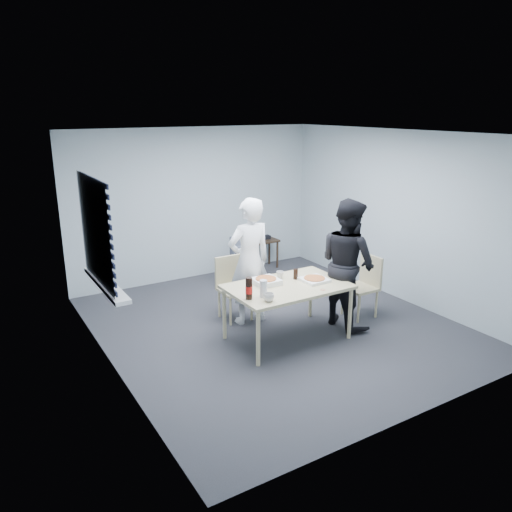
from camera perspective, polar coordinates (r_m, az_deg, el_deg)
room at (r=6.05m, az=-17.55°, el=1.79°), size 5.00×5.00×5.00m
dining_table at (r=6.38m, az=3.64°, el=-3.87°), size 1.52×0.96×0.74m
chair_far at (r=7.11m, az=-2.75°, el=-3.10°), size 0.42×0.42×0.89m
chair_right at (r=7.32m, az=12.35°, el=-2.86°), size 0.42×0.42×0.89m
person_white at (r=6.82m, az=-0.76°, el=-0.63°), size 0.65×0.42×1.77m
person_black at (r=6.86m, az=10.41°, el=-0.81°), size 0.47×0.86×1.77m
side_table at (r=9.23m, az=0.10°, el=1.25°), size 0.81×0.36×0.54m
stool at (r=8.36m, az=-1.97°, el=-0.96°), size 0.35×0.35×0.49m
backpack at (r=8.26m, az=-1.95°, el=0.94°), size 0.27×0.19×0.37m
pizza_box_a at (r=6.39m, az=1.14°, el=-2.88°), size 0.32×0.32×0.08m
pizza_box_b at (r=6.54m, az=6.69°, el=-2.67°), size 0.32×0.32×0.05m
mug_a at (r=5.83m, az=1.48°, el=-4.74°), size 0.17×0.17×0.10m
mug_b at (r=6.61m, az=2.77°, el=-2.16°), size 0.10×0.10×0.09m
cola_glass at (r=6.58m, az=4.55°, el=-2.08°), size 0.07×0.07×0.13m
soda_bottle at (r=5.87m, az=-0.81°, el=-3.76°), size 0.08×0.08×0.27m
plastic_cups at (r=5.94m, az=0.85°, el=-3.75°), size 0.12×0.12×0.21m
rubber_band at (r=6.25m, az=7.63°, el=-3.84°), size 0.06×0.06×0.00m
papers at (r=9.13m, az=-0.68°, el=1.62°), size 0.34×0.39×0.01m
black_box at (r=9.34m, az=1.13°, el=2.17°), size 0.18×0.16×0.07m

